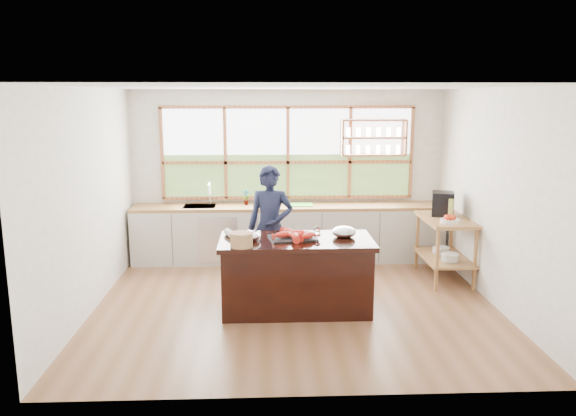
{
  "coord_description": "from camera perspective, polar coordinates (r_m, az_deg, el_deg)",
  "views": [
    {
      "loc": [
        -0.38,
        -6.75,
        2.6
      ],
      "look_at": [
        -0.09,
        0.15,
        1.21
      ],
      "focal_mm": 35.0,
      "sensor_mm": 36.0,
      "label": 1
    }
  ],
  "objects": [
    {
      "name": "ground_plane",
      "position": [
        7.24,
        0.73,
        -9.69
      ],
      "size": [
        5.0,
        5.0,
        0.0
      ],
      "primitive_type": "plane",
      "color": "brown"
    },
    {
      "name": "cook",
      "position": [
        7.6,
        -1.81,
        -2.01
      ],
      "size": [
        0.67,
        0.49,
        1.69
      ],
      "primitive_type": "imported",
      "rotation": [
        0.0,
        0.0,
        -0.15
      ],
      "color": "#151A33",
      "rests_on": "ground_plane"
    },
    {
      "name": "espresso_machine",
      "position": [
        8.39,
        15.44,
        0.43
      ],
      "size": [
        0.38,
        0.39,
        0.34
      ],
      "primitive_type": "cube",
      "rotation": [
        0.0,
        0.0,
        -0.28
      ],
      "color": "black",
      "rests_on": "right_shelf_unit"
    },
    {
      "name": "parchment_roll",
      "position": [
        6.89,
        -5.84,
        -2.65
      ],
      "size": [
        0.19,
        0.31,
        0.08
      ],
      "primitive_type": "cylinder",
      "rotation": [
        1.57,
        0.0,
        0.38
      ],
      "color": "silver",
      "rests_on": "island"
    },
    {
      "name": "wine_bottle",
      "position": [
        8.22,
        16.2,
        -0.06
      ],
      "size": [
        0.08,
        0.08,
        0.28
      ],
      "primitive_type": "cylinder",
      "rotation": [
        0.0,
        0.0,
        0.24
      ],
      "color": "#AFB44E",
      "rests_on": "right_shelf_unit"
    },
    {
      "name": "mixing_bowl_left",
      "position": [
        6.72,
        -3.94,
        -2.84
      ],
      "size": [
        0.27,
        0.27,
        0.13
      ],
      "primitive_type": "ellipsoid",
      "color": "silver",
      "rests_on": "island"
    },
    {
      "name": "cutting_board",
      "position": [
        8.87,
        1.24,
        0.34
      ],
      "size": [
        0.41,
        0.31,
        0.01
      ],
      "primitive_type": "cube",
      "rotation": [
        0.0,
        0.0,
        -0.04
      ],
      "color": "green",
      "rests_on": "back_counter"
    },
    {
      "name": "fruit_bowl",
      "position": [
        7.94,
        16.12,
        -1.16
      ],
      "size": [
        0.26,
        0.26,
        0.11
      ],
      "color": "silver",
      "rests_on": "right_shelf_unit"
    },
    {
      "name": "lobster_pile",
      "position": [
        6.76,
        0.69,
        -2.7
      ],
      "size": [
        0.52,
        0.48,
        0.08
      ],
      "color": "red",
      "rests_on": "slate_board"
    },
    {
      "name": "wicker_basket",
      "position": [
        6.44,
        -4.76,
        -3.23
      ],
      "size": [
        0.26,
        0.26,
        0.17
      ],
      "primitive_type": "cylinder",
      "color": "tan",
      "rests_on": "island"
    },
    {
      "name": "back_counter",
      "position": [
        8.96,
        -0.06,
        -2.51
      ],
      "size": [
        4.9,
        0.63,
        0.9
      ],
      "color": "beige",
      "rests_on": "ground_plane"
    },
    {
      "name": "wine_glass",
      "position": [
        6.49,
        2.96,
        -2.38
      ],
      "size": [
        0.08,
        0.08,
        0.22
      ],
      "color": "white",
      "rests_on": "island"
    },
    {
      "name": "right_shelf_unit",
      "position": [
        8.3,
        15.69,
        -2.99
      ],
      "size": [
        0.62,
        1.1,
        0.9
      ],
      "color": "#985F37",
      "rests_on": "ground_plane"
    },
    {
      "name": "room_shell",
      "position": [
        7.33,
        0.74,
        4.69
      ],
      "size": [
        5.02,
        4.52,
        2.71
      ],
      "color": "white",
      "rests_on": "ground_plane"
    },
    {
      "name": "island",
      "position": [
        6.9,
        0.83,
        -6.76
      ],
      "size": [
        1.85,
        0.9,
        0.9
      ],
      "color": "black",
      "rests_on": "ground_plane"
    },
    {
      "name": "slate_board",
      "position": [
        6.8,
        0.49,
        -3.05
      ],
      "size": [
        0.61,
        0.48,
        0.02
      ],
      "primitive_type": "cube",
      "rotation": [
        0.0,
        0.0,
        0.16
      ],
      "color": "black",
      "rests_on": "island"
    },
    {
      "name": "potted_plant",
      "position": [
        8.9,
        -4.29,
        1.12
      ],
      "size": [
        0.14,
        0.1,
        0.25
      ],
      "primitive_type": "imported",
      "rotation": [
        0.0,
        0.0,
        0.08
      ],
      "color": "slate",
      "rests_on": "back_counter"
    },
    {
      "name": "mixing_bowl_right",
      "position": [
        6.9,
        5.7,
        -2.44
      ],
      "size": [
        0.29,
        0.29,
        0.14
      ],
      "primitive_type": "ellipsoid",
      "color": "silver",
      "rests_on": "island"
    }
  ]
}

